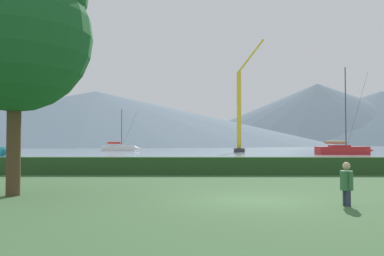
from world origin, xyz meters
TOP-DOWN VIEW (x-y plane):
  - ground_plane at (0.00, 0.00)m, footprint 1000.00×1000.00m
  - harbor_water at (0.00, 137.00)m, footprint 320.00×246.00m
  - hedge_line at (0.00, 11.00)m, footprint 80.00×1.20m
  - sailboat_slip_0 at (21.33, 54.12)m, footprint 9.34×3.40m
  - sailboat_slip_2 at (-19.68, 84.68)m, footprint 8.92×3.22m
  - person_seated_viewer at (2.45, -1.21)m, footprint 0.36×0.56m
  - park_tree at (-7.93, 1.08)m, footprint 5.26×5.26m
  - dock_crane at (6.85, 71.19)m, footprint 6.11×2.00m
  - distant_hill_west_ridge at (169.97, 380.17)m, footprint 333.34×333.34m
  - distant_hill_central_peak at (-76.71, 301.18)m, footprint 345.62×345.62m
  - distant_hill_east_ridge at (109.79, 378.22)m, footprint 272.99×272.99m

SIDE VIEW (x-z plane):
  - ground_plane at x=0.00m, z-range 0.00..0.00m
  - harbor_water at x=0.00m, z-range 0.00..0.00m
  - hedge_line at x=0.00m, z-range 0.00..0.99m
  - person_seated_viewer at x=2.45m, z-range 0.06..1.31m
  - sailboat_slip_2 at x=-19.68m, z-range -4.14..5.59m
  - sailboat_slip_0 at x=21.33m, z-range -6.15..7.73m
  - park_tree at x=-7.93m, z-range 1.43..10.20m
  - dock_crane at x=6.85m, z-range -3.92..18.75m
  - distant_hill_central_peak at x=-76.71m, z-range 0.00..40.41m
  - distant_hill_west_ridge at x=169.97m, z-range 0.00..49.89m
  - distant_hill_east_ridge at x=109.79m, z-range 0.00..56.77m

